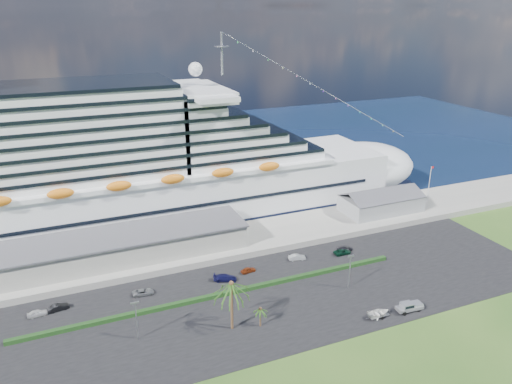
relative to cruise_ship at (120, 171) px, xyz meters
name	(u,v)px	position (x,y,z in m)	size (l,w,h in m)	color
ground	(286,328)	(21.53, -64.00, -16.69)	(420.00, 420.00, 0.00)	#274C19
asphalt_lot	(264,300)	(21.53, -53.00, -16.63)	(140.00, 38.00, 0.12)	black
wharf	(220,243)	(21.53, -24.00, -15.79)	(240.00, 20.00, 1.80)	gray
water	(151,158)	(21.53, 66.00, -16.68)	(420.00, 160.00, 0.02)	black
cruise_ship	(120,171)	(0.00, 0.00, 0.00)	(191.00, 38.00, 54.00)	silver
terminal_building	(125,245)	(-3.47, -24.00, -11.68)	(61.00, 15.00, 6.30)	gray
port_shed	(381,203)	(73.53, -24.00, -12.30)	(24.00, 12.31, 7.37)	gray
flagpole	(429,183)	(91.57, -24.00, -8.43)	(1.08, 0.16, 12.00)	silver
hedge	(222,294)	(13.53, -48.00, -16.12)	(88.00, 1.10, 0.90)	black
lamp_post_left	(136,316)	(-6.47, -56.00, -11.35)	(1.60, 0.35, 8.27)	gray
lamp_post_right	(350,268)	(41.53, -56.00, -11.35)	(1.60, 0.35, 8.27)	gray
palm_tall	(231,289)	(11.53, -60.00, -7.49)	(8.82, 8.82, 11.13)	#47301E
palm_short	(260,311)	(17.03, -61.50, -13.03)	(3.53, 3.53, 4.56)	#47301E
parked_car_0	(37,313)	(-24.41, -40.17, -15.90)	(1.60, 3.98, 1.36)	silver
parked_car_1	(59,307)	(-20.19, -39.65, -15.88)	(1.48, 4.24, 1.40)	black
parked_car_2	(143,292)	(-2.50, -40.59, -15.93)	(2.14, 4.65, 1.29)	gray
parked_car_3	(225,278)	(16.43, -42.03, -15.78)	(2.21, 5.45, 1.58)	#131344
parked_car_4	(248,270)	(22.94, -40.50, -15.94)	(1.50, 3.74, 1.27)	maroon
parked_car_5	(297,257)	(36.80, -39.47, -15.86)	(1.51, 4.34, 1.43)	#ADB2B5
parked_car_6	(342,252)	(49.08, -41.33, -15.93)	(2.13, 4.63, 1.29)	#0C3121
parked_car_7	(345,249)	(50.63, -39.99, -15.96)	(1.72, 4.23, 1.23)	#242329
pickup_truck	(409,306)	(48.13, -68.92, -15.44)	(5.99, 2.51, 2.07)	black
boat_trailer	(379,313)	(40.79, -68.40, -15.50)	(5.62, 3.61, 1.62)	gray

